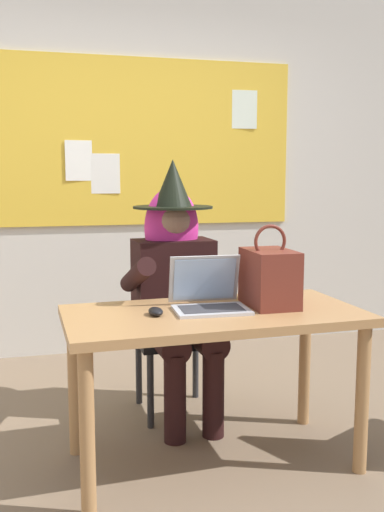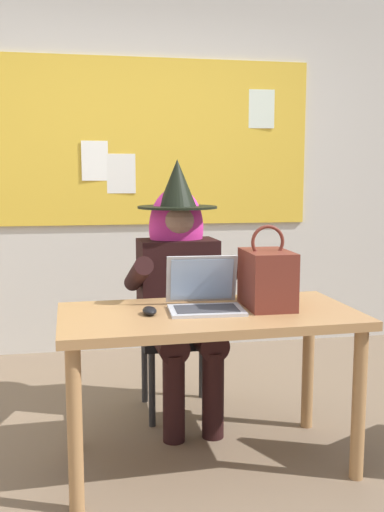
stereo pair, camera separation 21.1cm
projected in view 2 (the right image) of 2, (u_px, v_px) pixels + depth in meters
The scene contains 8 objects.
ground_plane at pixel (193, 465), 2.62m from camera, with size 24.00×24.00×0.00m, color #75604C.
wall_back_bulletin at pixel (148, 157), 4.27m from camera, with size 6.48×2.06×2.87m.
desk_main at pixel (209, 333), 2.56m from camera, with size 1.34×0.70×0.71m.
chair_at_desk at pixel (176, 320), 3.24m from camera, with size 0.43×0.43×0.89m.
person_costumed at pixel (180, 275), 3.08m from camera, with size 0.61×0.69×1.39m.
laptop at pixel (205, 298), 2.59m from camera, with size 0.34×0.30×0.23m.
computer_mouse at pixel (150, 311), 2.49m from camera, with size 0.06×0.10×0.03m, color black.
handbag at pixel (267, 278), 2.62m from camera, with size 0.20×0.30×0.38m.
Camera 2 is at (-0.44, -2.43, 1.31)m, focal length 40.43 mm.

